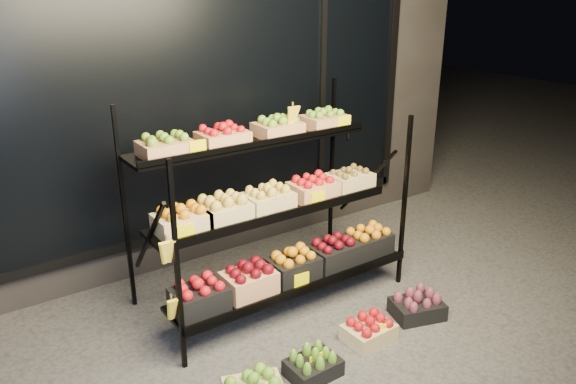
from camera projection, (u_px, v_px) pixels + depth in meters
ground at (319, 330)px, 4.28m from camera, size 24.00×24.00×0.00m
building at (166, 60)px, 5.66m from camera, size 6.00×2.08×3.50m
display_rack at (274, 210)px, 4.46m from camera, size 2.18×1.02×1.66m
tag_floor_a at (317, 366)px, 3.78m from camera, size 0.13×0.01×0.12m
tag_floor_b at (385, 335)px, 4.11m from camera, size 0.13×0.01×0.12m
floor_crate_midleft at (313, 364)px, 3.76m from camera, size 0.35×0.26×0.18m
floor_crate_midright at (369, 329)px, 4.13m from camera, size 0.37×0.27×0.19m
floor_crate_right at (417, 306)px, 4.42m from camera, size 0.45×0.39×0.20m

